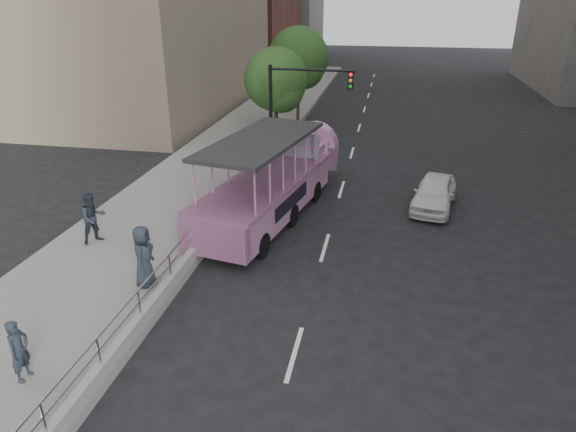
% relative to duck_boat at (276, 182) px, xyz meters
% --- Properties ---
extents(ground, '(160.00, 160.00, 0.00)m').
position_rel_duck_boat_xyz_m(ground, '(1.42, -6.97, -1.27)').
color(ground, black).
extents(sidewalk, '(5.50, 80.00, 0.30)m').
position_rel_duck_boat_xyz_m(sidewalk, '(-4.33, 3.03, -1.12)').
color(sidewalk, gray).
rests_on(sidewalk, ground).
extents(kerb_wall, '(0.24, 30.00, 0.36)m').
position_rel_duck_boat_xyz_m(kerb_wall, '(-1.70, -4.97, -0.79)').
color(kerb_wall, '#A6A7A1').
rests_on(kerb_wall, sidewalk).
extents(guardrail, '(0.07, 22.00, 0.71)m').
position_rel_duck_boat_xyz_m(guardrail, '(-1.70, -4.97, -0.13)').
color(guardrail, silver).
rests_on(guardrail, kerb_wall).
extents(duck_boat, '(4.35, 10.62, 3.43)m').
position_rel_duck_boat_xyz_m(duck_boat, '(0.00, 0.00, 0.00)').
color(duck_boat, black).
rests_on(duck_boat, ground).
extents(car, '(2.30, 4.14, 1.33)m').
position_rel_duck_boat_xyz_m(car, '(6.42, 1.59, -0.61)').
color(car, white).
rests_on(car, ground).
extents(pedestrian_near, '(0.37, 0.56, 1.53)m').
position_rel_duck_boat_xyz_m(pedestrian_near, '(-3.39, -11.37, -0.21)').
color(pedestrian_near, '#272F3A').
rests_on(pedestrian_near, sidewalk).
extents(pedestrian_mid, '(1.09, 1.13, 1.84)m').
position_rel_duck_boat_xyz_m(pedestrian_mid, '(-5.49, -4.65, -0.05)').
color(pedestrian_mid, '#272F3A').
rests_on(pedestrian_mid, sidewalk).
extents(pedestrian_far, '(0.73, 1.01, 1.91)m').
position_rel_duck_boat_xyz_m(pedestrian_far, '(-2.48, -7.01, -0.02)').
color(pedestrian_far, '#272F3A').
rests_on(pedestrian_far, sidewalk).
extents(parking_sign, '(0.29, 0.63, 3.03)m').
position_rel_duck_boat_xyz_m(parking_sign, '(-1.58, 2.18, 0.60)').
color(parking_sign, black).
rests_on(parking_sign, ground).
extents(traffic_signal, '(4.20, 0.32, 5.20)m').
position_rel_duck_boat_xyz_m(traffic_signal, '(-0.29, 5.53, 2.22)').
color(traffic_signal, black).
rests_on(traffic_signal, ground).
extents(street_tree_near, '(3.52, 3.52, 5.72)m').
position_rel_duck_boat_xyz_m(street_tree_near, '(-1.89, 8.96, 2.54)').
color(street_tree_near, '#3E2E1C').
rests_on(street_tree_near, ground).
extents(street_tree_far, '(3.97, 3.97, 6.45)m').
position_rel_duck_boat_xyz_m(street_tree_far, '(-1.69, 14.96, 3.03)').
color(street_tree_far, '#3E2E1C').
rests_on(street_tree_far, ground).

